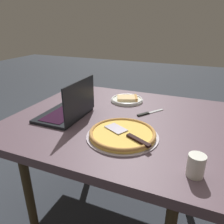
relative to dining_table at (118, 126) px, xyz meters
name	(u,v)px	position (x,y,z in m)	size (l,w,h in m)	color
ground_plane	(117,205)	(0.00, 0.00, -0.66)	(12.00, 12.00, 0.00)	#2C3139
dining_table	(118,126)	(0.00, 0.00, 0.00)	(1.27, 1.11, 0.72)	#54414B
laptop	(69,110)	(0.28, 0.11, 0.11)	(0.25, 0.34, 0.24)	black
pizza_plate	(127,99)	(0.05, -0.30, 0.07)	(0.24, 0.24, 0.04)	white
pizza_tray	(123,134)	(-0.11, 0.22, 0.08)	(0.37, 0.37, 0.04)	#A396A4
table_knife	(148,113)	(-0.16, -0.13, 0.06)	(0.14, 0.18, 0.01)	silver
drink_cup	(196,165)	(-0.47, 0.39, 0.11)	(0.07, 0.07, 0.09)	silver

